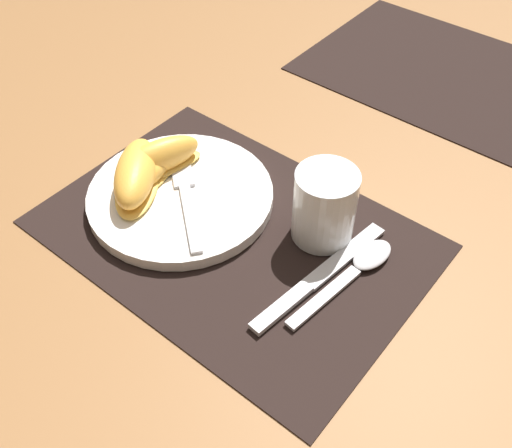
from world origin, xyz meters
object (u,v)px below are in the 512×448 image
plate (180,196)px  citrus_wedge_2 (136,175)px  knife (317,278)px  juice_glass (324,209)px  citrus_wedge_0 (158,159)px  fork (185,191)px  citrus_wedge_1 (148,171)px  spoon (360,266)px

plate → citrus_wedge_2: citrus_wedge_2 is taller
knife → citrus_wedge_2: bearing=-173.2°
knife → juice_glass: bearing=120.9°
plate → citrus_wedge_0: (-0.05, 0.01, 0.03)m
plate → knife: plate is taller
fork → juice_glass: bearing=20.7°
plate → citrus_wedge_2: bearing=-151.0°
citrus_wedge_1 → citrus_wedge_2: (-0.00, -0.02, 0.01)m
spoon → citrus_wedge_2: (-0.29, -0.08, 0.03)m
plate → citrus_wedge_0: 0.06m
spoon → fork: (-0.24, -0.04, 0.01)m
citrus_wedge_0 → citrus_wedge_2: same height
knife → citrus_wedge_1: size_ratio=2.05×
juice_glass → fork: (-0.17, -0.06, -0.02)m
citrus_wedge_1 → citrus_wedge_2: size_ratio=0.77×
spoon → fork: fork is taller
knife → fork: fork is taller
citrus_wedge_2 → citrus_wedge_0: bearing=90.3°
plate → spoon: plate is taller
citrus_wedge_1 → spoon: bearing=10.9°
plate → knife: bearing=1.1°
citrus_wedge_0 → spoon: bearing=7.1°
knife → spoon: spoon is taller
fork → citrus_wedge_1: 0.06m
juice_glass → citrus_wedge_0: bearing=-166.3°
spoon → fork: bearing=-169.2°
juice_glass → citrus_wedge_1: bearing=-161.6°
fork → citrus_wedge_0: bearing=170.8°
juice_glass → knife: size_ratio=0.44×
plate → spoon: 0.25m
plate → fork: bearing=33.0°
knife → citrus_wedge_2: citrus_wedge_2 is taller
plate → spoon: bearing=11.5°
juice_glass → citrus_wedge_1: juice_glass is taller
knife → citrus_wedge_2: (-0.26, -0.03, 0.03)m
knife → plate: bearing=-178.9°
plate → juice_glass: (0.18, 0.07, 0.03)m
spoon → citrus_wedge_0: (-0.29, -0.04, 0.03)m
plate → juice_glass: size_ratio=2.53×
knife → citrus_wedge_0: (-0.26, 0.01, 0.03)m
juice_glass → spoon: (0.07, -0.02, -0.04)m
spoon → fork: size_ratio=1.10×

